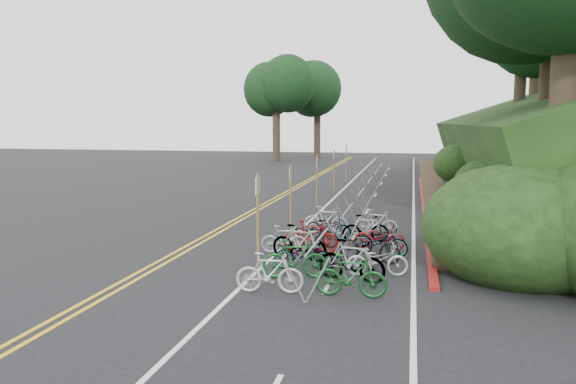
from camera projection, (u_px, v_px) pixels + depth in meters
name	position (u px, v px, depth m)	size (l,w,h in m)	color
ground	(235.00, 260.00, 16.75)	(120.00, 120.00, 0.00)	black
road_markings	(314.00, 209.00, 26.39)	(7.47, 80.00, 0.01)	gold
red_curb	(424.00, 206.00, 27.13)	(0.25, 28.00, 0.10)	maroon
embankment	(554.00, 149.00, 32.07)	(14.30, 48.14, 9.11)	black
tree_cluster	(494.00, 2.00, 34.56)	(32.43, 54.03, 18.35)	#2D2319
bike_rack_front	(318.00, 251.00, 14.16)	(1.12, 3.42, 1.12)	#9A9CA0
bike_racks_rest	(370.00, 186.00, 28.59)	(1.14, 23.00, 1.17)	#9A9CA0
signpost_near	(258.00, 215.00, 15.49)	(0.08, 0.40, 2.69)	brown
signposts_rest	(326.00, 172.00, 30.00)	(0.08, 18.40, 2.50)	brown
bike_front	(284.00, 239.00, 17.52)	(1.46, 0.41, 0.88)	#9E9EA3
bike_valet	(338.00, 243.00, 16.80)	(3.31, 9.11, 1.10)	beige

